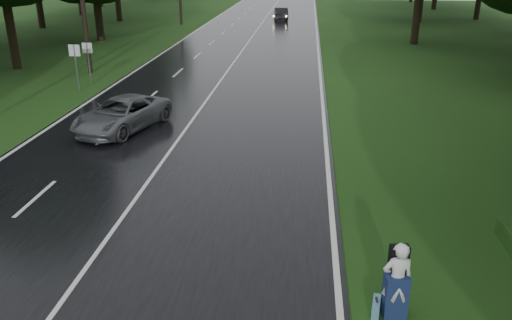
{
  "coord_description": "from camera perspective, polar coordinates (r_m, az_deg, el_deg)",
  "views": [
    {
      "loc": [
        4.94,
        -11.3,
        6.8
      ],
      "look_at": [
        3.54,
        3.07,
        1.1
      ],
      "focal_mm": 36.35,
      "sensor_mm": 36.0,
      "label": 1
    }
  ],
  "objects": [
    {
      "name": "suitcase",
      "position": [
        11.14,
        13.06,
        -15.6
      ],
      "size": [
        0.24,
        0.53,
        0.36
      ],
      "primitive_type": "cube",
      "rotation": [
        0.0,
        0.0,
        6.09
      ],
      "color": "teal",
      "rests_on": "ground"
    },
    {
      "name": "utility_pole_far",
      "position": [
        57.57,
        -8.22,
        14.55
      ],
      "size": [
        1.8,
        0.28,
        9.17
      ],
      "primitive_type": null,
      "color": "black",
      "rests_on": "ground"
    },
    {
      "name": "utility_pole_mid",
      "position": [
        34.47,
        -17.72,
        9.16
      ],
      "size": [
        1.8,
        0.28,
        10.43
      ],
      "primitive_type": null,
      "color": "black",
      "rests_on": "ground"
    },
    {
      "name": "road_sign_a",
      "position": [
        29.72,
        -18.85,
        7.16
      ],
      "size": [
        0.6,
        0.1,
        2.49
      ],
      "primitive_type": null,
      "color": "white",
      "rests_on": "ground"
    },
    {
      "name": "tree_left_f",
      "position": [
        61.85,
        -14.77,
        14.56
      ],
      "size": [
        11.46,
        11.46,
        17.9
      ],
      "primitive_type": null,
      "color": "black",
      "rests_on": "ground"
    },
    {
      "name": "ground",
      "position": [
        14.09,
        -15.89,
        -8.24
      ],
      "size": [
        160.0,
        160.0,
        0.0
      ],
      "primitive_type": "plane",
      "color": "#1D4113",
      "rests_on": "ground"
    },
    {
      "name": "grey_car",
      "position": [
        22.23,
        -14.52,
        4.91
      ],
      "size": [
        3.56,
        5.19,
        1.32
      ],
      "primitive_type": "imported",
      "rotation": [
        0.0,
        0.0,
        5.97
      ],
      "color": "#57595D",
      "rests_on": "road"
    },
    {
      "name": "tree_left_e",
      "position": [
        47.83,
        -16.68,
        12.5
      ],
      "size": [
        7.82,
        7.82,
        12.22
      ],
      "primitive_type": null,
      "color": "black",
      "rests_on": "ground"
    },
    {
      "name": "lane_center",
      "position": [
        32.4,
        -3.35,
        9.48
      ],
      "size": [
        0.12,
        140.0,
        0.01
      ],
      "primitive_type": "cube",
      "color": "silver",
      "rests_on": "road"
    },
    {
      "name": "hitchhiker",
      "position": [
        10.9,
        15.23,
        -12.86
      ],
      "size": [
        0.66,
        0.61,
        1.68
      ],
      "color": "silver",
      "rests_on": "ground"
    },
    {
      "name": "tree_right_e",
      "position": [
        45.82,
        16.96,
        12.11
      ],
      "size": [
        9.44,
        9.44,
        14.75
      ],
      "primitive_type": null,
      "color": "black",
      "rests_on": "ground"
    },
    {
      "name": "road",
      "position": [
        32.41,
        -3.35,
        9.43
      ],
      "size": [
        12.0,
        140.0,
        0.04
      ],
      "primitive_type": "cube",
      "color": "black",
      "rests_on": "ground"
    },
    {
      "name": "tree_right_f",
      "position": [
        61.78,
        17.43,
        14.29
      ],
      "size": [
        9.83,
        9.83,
        15.37
      ],
      "primitive_type": null,
      "color": "black",
      "rests_on": "ground"
    },
    {
      "name": "tree_left_d",
      "position": [
        37.41,
        -24.76,
        9.12
      ],
      "size": [
        9.83,
        9.83,
        15.36
      ],
      "primitive_type": null,
      "color": "black",
      "rests_on": "ground"
    },
    {
      "name": "far_car",
      "position": [
        60.84,
        2.76,
        15.79
      ],
      "size": [
        1.86,
        4.24,
        1.35
      ],
      "primitive_type": "imported",
      "rotation": [
        0.0,
        0.0,
        3.25
      ],
      "color": "black",
      "rests_on": "road"
    },
    {
      "name": "road_sign_b",
      "position": [
        31.18,
        -17.66,
        7.94
      ],
      "size": [
        0.56,
        0.1,
        2.33
      ],
      "primitive_type": null,
      "color": "white",
      "rests_on": "ground"
    }
  ]
}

